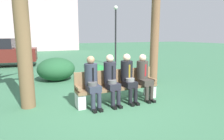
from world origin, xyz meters
TOP-DOWN VIEW (x-y plane):
  - ground_plane at (0.00, 0.00)m, footprint 80.00×80.00m
  - park_bench at (0.29, 0.05)m, footprint 2.38×0.44m
  - seated_man_leftmost at (-0.49, -0.08)m, footprint 0.34×0.72m
  - seated_man_centerleft at (0.05, -0.08)m, footprint 0.34×0.72m
  - seated_man_centerright at (0.58, -0.08)m, footprint 0.34×0.72m
  - seated_man_rightmost at (1.10, -0.08)m, footprint 0.34×0.72m
  - shrub_near_bench at (-0.89, 3.39)m, footprint 1.53×1.40m
  - shrub_mid_lawn at (0.90, 3.43)m, footprint 0.89×0.82m
  - parked_car_near at (-3.36, 8.34)m, footprint 4.05×2.06m
  - street_lamp at (3.16, 6.14)m, footprint 0.24×0.24m
  - building_backdrop at (-1.13, 23.17)m, footprint 11.26×8.43m

SIDE VIEW (x-z plane):
  - ground_plane at x=0.00m, z-range 0.00..0.00m
  - shrub_mid_lawn at x=0.90m, z-range 0.00..0.56m
  - park_bench at x=0.29m, z-range -0.01..0.89m
  - shrub_near_bench at x=-0.89m, z-range 0.00..0.96m
  - seated_man_rightmost at x=1.10m, z-range 0.08..1.40m
  - seated_man_leftmost at x=-0.49m, z-range 0.07..1.41m
  - seated_man_centerright at x=0.58m, z-range 0.07..1.42m
  - seated_man_centerleft at x=0.05m, z-range 0.07..1.43m
  - parked_car_near at x=-3.36m, z-range 0.00..1.68m
  - street_lamp at x=3.16m, z-range 0.41..4.03m
  - building_backdrop at x=-1.13m, z-range 0.02..11.05m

